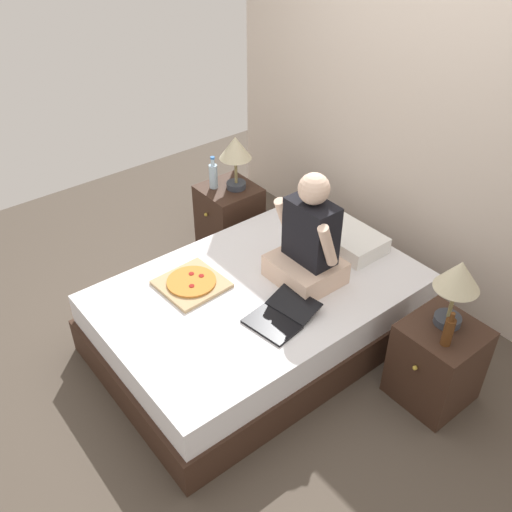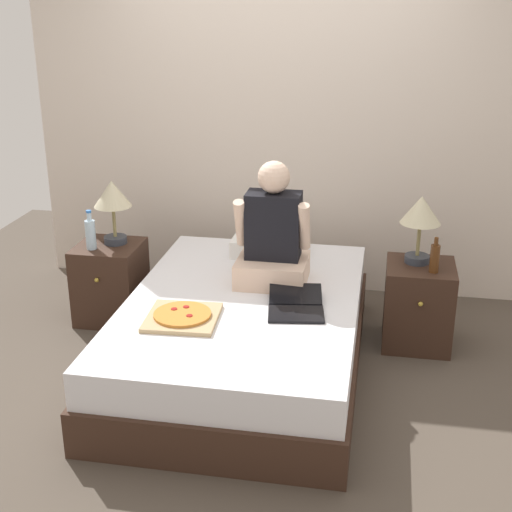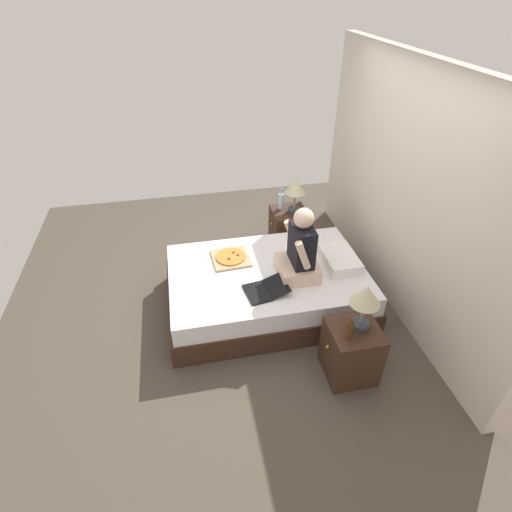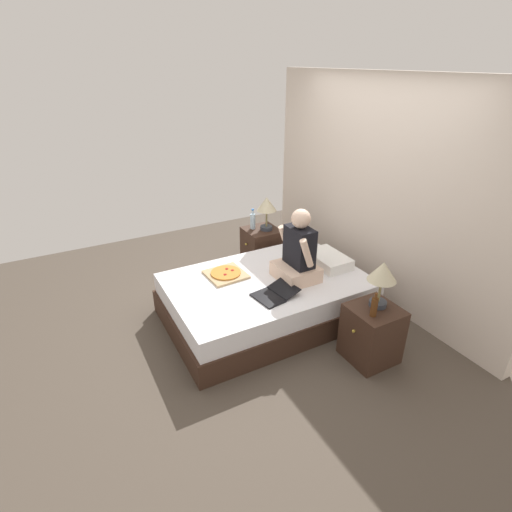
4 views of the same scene
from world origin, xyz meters
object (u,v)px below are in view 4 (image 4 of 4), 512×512
Objects in this scene: bed at (266,298)px; pizza_box at (226,274)px; nightstand_left at (261,248)px; laptop at (273,295)px; water_bottle at (253,221)px; lamp_on_right_nightstand at (382,275)px; beer_bottle at (374,307)px; nightstand_right at (372,333)px; person_seated at (298,254)px; lamp_on_left_nightstand at (267,206)px.

bed is 5.08× the size of pizza_box.
laptop is (1.41, -0.65, 0.22)m from nightstand_left.
laptop is at bearing -20.64° from water_bottle.
pizza_box is (0.87, -0.80, -0.17)m from water_bottle.
lamp_on_right_nightstand is 0.29m from beer_bottle.
lamp_on_right_nightstand is at bearing 3.66° from water_bottle.
pizza_box is at bearing -151.07° from beer_bottle.
beer_bottle is 0.55× the size of pizza_box.
water_bottle reaches higher than bed.
beer_bottle reaches higher than pizza_box.
laptop is at bearing -138.44° from nightstand_right.
beer_bottle is at bearing -0.25° from water_bottle.
lamp_on_right_nightstand is (2.11, 0.05, 0.61)m from nightstand_left.
bed is 1.36m from lamp_on_right_nightstand.
laptop is (0.20, -0.42, -0.27)m from person_seated.
bed is 0.44m from laptop.
lamp_on_left_nightstand is 1.58m from laptop.
bed is 4.69× the size of laptop.
person_seated is (-1.01, -0.13, 0.11)m from beer_bottle.
pizza_box is (-1.42, -0.79, -0.16)m from beer_bottle.
pizza_box is at bearing -122.40° from person_seated.
lamp_on_left_nightstand is (0.04, 0.05, 0.61)m from nightstand_left.
lamp_on_left_nightstand is 0.28m from water_bottle.
pizza_box is (-1.35, -0.89, 0.22)m from nightstand_right.
lamp_on_left_nightstand is at bearing 51.37° from nightstand_left.
laptop is at bearing -24.79° from nightstand_left.
pizza_box is at bearing -42.45° from water_bottle.
person_seated is (0.13, 0.30, 0.53)m from bed.
water_bottle is 0.35× the size of person_seated.
lamp_on_left_nightstand is at bearing 178.63° from nightstand_right.
bed is 4.76× the size of lamp_on_left_nightstand.
laptop is (-0.73, -0.65, 0.22)m from nightstand_right.
nightstand_right reaches higher than laptop.
lamp_on_left_nightstand is at bearing 128.70° from pizza_box.
nightstand_right is at bearing 0.00° from nightstand_left.
lamp_on_left_nightstand is 2.19m from nightstand_right.
beer_bottle is 0.99m from laptop.
nightstand_right is at bearing -1.37° from lamp_on_left_nightstand.
nightstand_right is 1.23× the size of laptop.
nightstand_left is at bearing 180.00° from nightstand_right.
lamp_on_left_nightstand is (-1.03, 0.59, 0.65)m from bed.
person_seated is 1.85× the size of pizza_box.
person_seated is (1.28, -0.14, 0.09)m from water_bottle.
lamp_on_right_nightstand is at bearing 123.69° from beer_bottle.
lamp_on_left_nightstand is at bearing 150.40° from bed.
beer_bottle is at bearing 20.89° from bed.
nightstand_right is (2.10, -0.05, -0.61)m from lamp_on_left_nightstand.
bed is 4.76× the size of lamp_on_right_nightstand.
laptop is (1.37, -0.70, -0.39)m from lamp_on_left_nightstand.
bed is at bearing -21.16° from water_bottle.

